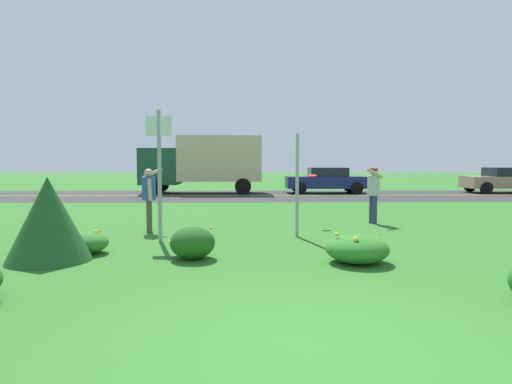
{
  "coord_description": "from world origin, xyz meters",
  "views": [
    {
      "loc": [
        -0.65,
        -3.93,
        1.75
      ],
      "look_at": [
        -0.45,
        5.75,
        1.09
      ],
      "focal_mm": 30.42,
      "sensor_mm": 36.0,
      "label": 1
    }
  ],
  "objects": [
    {
      "name": "daylily_clump_front_left",
      "position": [
        1.27,
        3.49,
        0.24
      ],
      "size": [
        1.1,
        1.06,
        0.53
      ],
      "color": "#2D7526",
      "rests_on": "ground"
    },
    {
      "name": "evergreen_shrub_side",
      "position": [
        -4.16,
        3.74,
        0.75
      ],
      "size": [
        1.46,
        1.46,
        1.5
      ],
      "primitive_type": "cone",
      "color": "#1E5123",
      "rests_on": "ground"
    },
    {
      "name": "person_catcher_red_cap_gray_shirt",
      "position": [
        2.95,
        8.32,
        0.97
      ],
      "size": [
        0.53,
        0.56,
        1.61
      ],
      "color": "#B2B2B7",
      "rests_on": "ground"
    },
    {
      "name": "sign_post_by_roadside",
      "position": [
        0.52,
        6.16,
        1.21
      ],
      "size": [
        0.07,
        0.1,
        2.41
      ],
      "color": "#93969B",
      "rests_on": "ground"
    },
    {
      "name": "frisbee_red",
      "position": [
        1.14,
        7.91,
        1.38
      ],
      "size": [
        0.25,
        0.25,
        0.07
      ],
      "color": "red"
    },
    {
      "name": "car_navy_center_left",
      "position": [
        3.86,
        20.59,
        0.74
      ],
      "size": [
        4.5,
        2.0,
        1.45
      ],
      "color": "navy",
      "rests_on": "ground"
    },
    {
      "name": "highway_strip",
      "position": [
        0.0,
        18.84,
        0.0
      ],
      "size": [
        120.0,
        7.77,
        0.01
      ],
      "primitive_type": "cube",
      "color": "#2D2D30",
      "rests_on": "ground"
    },
    {
      "name": "box_truck_dark_green",
      "position": [
        -3.06,
        20.59,
        1.8
      ],
      "size": [
        6.7,
        2.46,
        3.2
      ],
      "color": "#194C2D",
      "rests_on": "ground"
    },
    {
      "name": "daylily_clump_mid_right",
      "position": [
        -1.64,
        3.86,
        0.3
      ],
      "size": [
        0.82,
        0.81,
        0.59
      ],
      "color": "#1E5619",
      "rests_on": "ground"
    },
    {
      "name": "ground_plane",
      "position": [
        0.0,
        9.42,
        0.0
      ],
      "size": [
        120.0,
        120.0,
        0.0
      ],
      "primitive_type": "plane",
      "color": "#2D6B23"
    },
    {
      "name": "sign_post_near_path",
      "position": [
        -2.57,
        5.59,
        1.74
      ],
      "size": [
        0.56,
        0.1,
        2.89
      ],
      "color": "#93969B",
      "rests_on": "ground"
    },
    {
      "name": "daylily_clump_front_center",
      "position": [
        -3.76,
        4.35,
        0.21
      ],
      "size": [
        0.89,
        0.84,
        0.45
      ],
      "color": "#2D7526",
      "rests_on": "ground"
    },
    {
      "name": "person_thrower_blue_shirt",
      "position": [
        -3.1,
        6.9,
        0.95
      ],
      "size": [
        0.53,
        0.56,
        1.63
      ],
      "color": "#2D4C9E",
      "rests_on": "ground"
    },
    {
      "name": "highway_center_stripe",
      "position": [
        0.0,
        18.84,
        0.01
      ],
      "size": [
        120.0,
        0.16,
        0.0
      ],
      "primitive_type": "cube",
      "color": "yellow",
      "rests_on": "ground"
    },
    {
      "name": "car_tan_leftmost",
      "position": [
        14.17,
        20.59,
        0.74
      ],
      "size": [
        4.5,
        2.0,
        1.45
      ],
      "color": "#937F60",
      "rests_on": "ground"
    }
  ]
}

